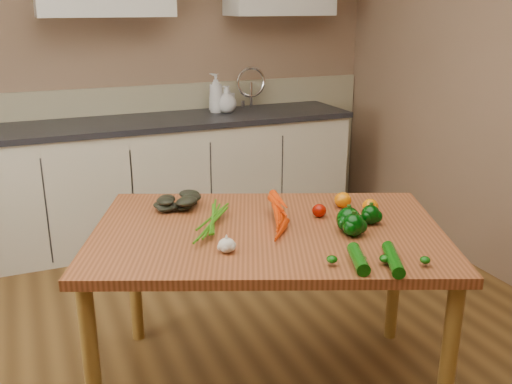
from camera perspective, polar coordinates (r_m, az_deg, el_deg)
The scene contains 17 objects.
room at distance 2.17m, azimuth -2.80°, elevation 6.62°, with size 4.04×5.04×2.64m.
counter_run at distance 4.30m, azimuth -9.15°, elevation 1.46°, with size 2.84×0.64×1.14m.
table at distance 2.44m, azimuth 1.18°, elevation -5.57°, with size 1.71×1.42×0.78m.
soap_bottle_a at distance 4.37m, azimuth -4.03°, elevation 9.84°, with size 0.11×0.11×0.29m, color silver.
soap_bottle_b at distance 4.50m, azimuth -2.80°, elevation 9.41°, with size 0.08×0.08×0.18m, color silver.
soap_bottle_c at distance 4.38m, azimuth -2.95°, elevation 9.23°, with size 0.15×0.15×0.19m, color silver.
carrot_bunch at distance 2.42m, azimuth 0.10°, elevation -2.61°, with size 0.27×0.21×0.07m, color red, non-canonical shape.
leafy_greens at distance 2.66m, azimuth -7.97°, elevation -0.51°, with size 0.21×0.19×0.10m, color black, non-canonical shape.
garlic_bulb at distance 2.18m, azimuth -2.95°, elevation -5.34°, with size 0.07×0.07×0.06m, color beige.
pepper_a at distance 2.40m, azimuth 9.23°, elevation -2.74°, with size 0.10×0.10×0.10m, color black.
pepper_b at distance 2.49m, azimuth 11.39°, elevation -2.25°, with size 0.08×0.08×0.08m, color black.
pepper_c at distance 2.35m, azimuth 9.71°, elevation -3.27°, with size 0.09×0.09×0.09m, color black.
tomato_a at distance 2.54m, azimuth 6.34°, elevation -1.85°, with size 0.06×0.06×0.06m, color #970F02.
tomato_b at distance 2.67m, azimuth 8.68°, elevation -0.80°, with size 0.08×0.08×0.07m, color #CE6505.
tomato_c at distance 2.62m, azimuth 11.36°, elevation -1.41°, with size 0.07×0.07×0.07m, color #CE6505.
zucchini_a at distance 2.13m, azimuth 13.55°, elevation -6.56°, with size 0.05×0.05×0.23m, color #084107.
zucchini_b at distance 2.10m, azimuth 10.20°, elevation -6.61°, with size 0.05×0.05×0.19m, color #084107.
Camera 1 is at (-0.72, -1.82, 1.68)m, focal length 40.00 mm.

